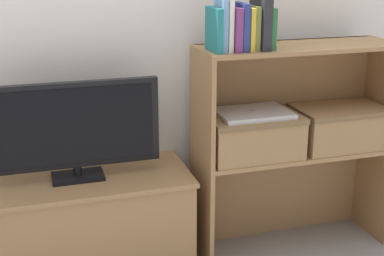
% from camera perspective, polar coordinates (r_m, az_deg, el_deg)
% --- Properties ---
extents(tv_stand, '(0.97, 0.43, 0.46)m').
position_cam_1_polar(tv_stand, '(2.47, -11.70, -10.17)').
color(tv_stand, olive).
rests_on(tv_stand, ground_plane).
extents(tv, '(0.72, 0.14, 0.42)m').
position_cam_1_polar(tv, '(2.29, -12.43, 0.03)').
color(tv, black).
rests_on(tv, tv_stand).
extents(bookshelf_lower_tier, '(0.94, 0.31, 0.51)m').
position_cam_1_polar(bookshelf_lower_tier, '(2.70, 9.97, -5.54)').
color(bookshelf_lower_tier, olive).
rests_on(bookshelf_lower_tier, ground_plane).
extents(bookshelf_upper_tier, '(0.94, 0.31, 0.50)m').
position_cam_1_polar(bookshelf_upper_tier, '(2.54, 10.58, 4.86)').
color(bookshelf_upper_tier, olive).
rests_on(bookshelf_upper_tier, bookshelf_lower_tier).
extents(book_teal, '(0.02, 0.16, 0.18)m').
position_cam_1_polar(book_teal, '(2.22, 2.35, 10.44)').
color(book_teal, '#1E7075').
rests_on(book_teal, bookshelf_upper_tier).
extents(book_skyblue, '(0.02, 0.12, 0.22)m').
position_cam_1_polar(book_skyblue, '(2.23, 3.10, 10.96)').
color(book_skyblue, '#709ECC').
rests_on(book_skyblue, bookshelf_upper_tier).
extents(book_ivory, '(0.02, 0.13, 0.24)m').
position_cam_1_polar(book_ivory, '(2.24, 3.70, 11.19)').
color(book_ivory, silver).
rests_on(book_ivory, bookshelf_upper_tier).
extents(book_plum, '(0.03, 0.15, 0.18)m').
position_cam_1_polar(book_plum, '(2.25, 4.39, 10.49)').
color(book_plum, '#6B2D66').
rests_on(book_plum, bookshelf_upper_tier).
extents(book_navy, '(0.03, 0.14, 0.19)m').
position_cam_1_polar(book_navy, '(2.26, 5.20, 10.72)').
color(book_navy, navy).
rests_on(book_navy, bookshelf_upper_tier).
extents(book_mustard, '(0.02, 0.14, 0.18)m').
position_cam_1_polar(book_mustard, '(2.27, 5.87, 10.51)').
color(book_mustard, gold).
rests_on(book_mustard, bookshelf_upper_tier).
extents(book_olive, '(0.02, 0.13, 0.18)m').
position_cam_1_polar(book_olive, '(2.28, 6.47, 10.57)').
color(book_olive, olive).
rests_on(book_olive, bookshelf_upper_tier).
extents(book_charcoal, '(0.04, 0.16, 0.25)m').
position_cam_1_polar(book_charcoal, '(2.29, 7.32, 11.49)').
color(book_charcoal, '#232328').
rests_on(book_charcoal, bookshelf_upper_tier).
extents(book_forest, '(0.02, 0.13, 0.17)m').
position_cam_1_polar(book_forest, '(2.31, 8.14, 10.49)').
color(book_forest, '#286638').
rests_on(book_forest, bookshelf_upper_tier).
extents(storage_basket_left, '(0.43, 0.28, 0.19)m').
position_cam_1_polar(storage_basket_left, '(2.44, 6.43, -0.56)').
color(storage_basket_left, '#937047').
rests_on(storage_basket_left, bookshelf_lower_tier).
extents(storage_basket_right, '(0.43, 0.28, 0.19)m').
position_cam_1_polar(storage_basket_right, '(2.64, 15.42, 0.37)').
color(storage_basket_right, '#937047').
rests_on(storage_basket_right, bookshelf_lower_tier).
extents(laptop, '(0.33, 0.24, 0.02)m').
position_cam_1_polar(laptop, '(2.41, 6.52, 1.61)').
color(laptop, '#BCBCC1').
rests_on(laptop, storage_basket_left).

